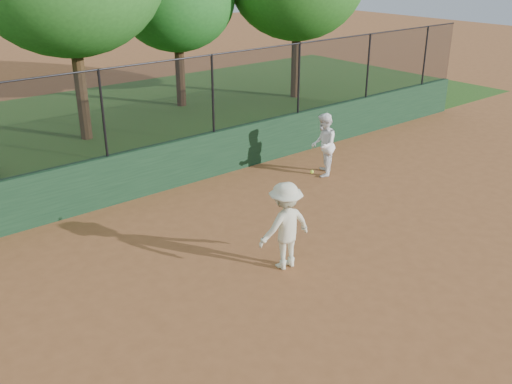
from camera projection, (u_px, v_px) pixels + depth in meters
ground at (302, 309)px, 9.58m from camera, size 80.00×80.00×0.00m
back_wall at (129, 175)px, 13.62m from camera, size 26.00×0.20×1.20m
grass_strip at (41, 140)px, 18.12m from camera, size 36.00×12.00×0.01m
player_second at (323, 145)px, 14.97m from camera, size 1.04×1.02×1.68m
player_main at (285, 226)px, 10.56m from camera, size 1.15×0.73×1.96m
fence_assembly at (122, 109)px, 12.96m from camera, size 26.00×0.06×2.00m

